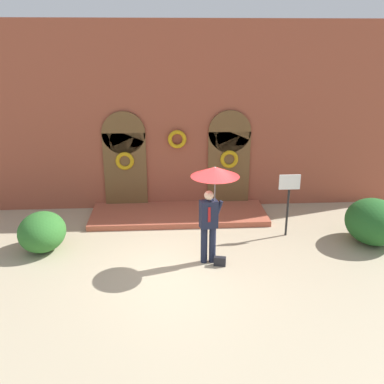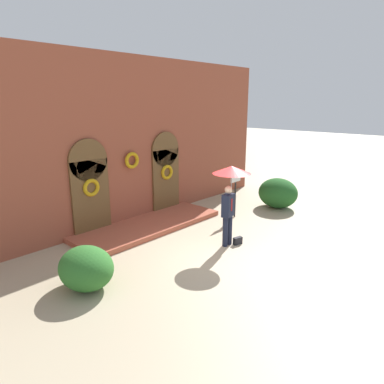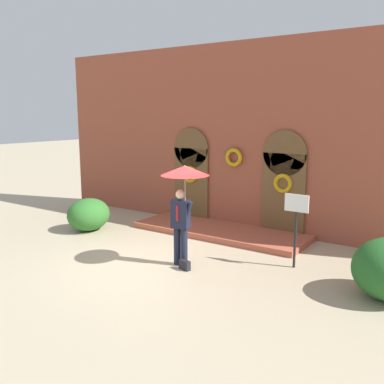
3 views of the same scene
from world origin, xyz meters
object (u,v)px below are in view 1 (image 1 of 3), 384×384
(handbag, at_px, (220,261))
(shrub_right, at_px, (374,222))
(person_with_umbrella, at_px, (213,186))
(shrub_left, at_px, (42,232))
(sign_post, at_px, (289,195))

(handbag, bearing_deg, shrub_right, 26.98)
(shrub_right, bearing_deg, person_with_umbrella, -169.72)
(shrub_left, bearing_deg, person_with_umbrella, -12.04)
(person_with_umbrella, height_order, shrub_right, person_with_umbrella)
(shrub_left, bearing_deg, sign_post, 4.13)
(person_with_umbrella, distance_m, shrub_left, 4.51)
(shrub_left, distance_m, shrub_right, 8.46)
(handbag, xyz_separation_m, shrub_left, (-4.34, 1.09, 0.38))
(shrub_right, bearing_deg, shrub_left, 179.20)
(handbag, xyz_separation_m, shrub_right, (4.11, 0.98, 0.48))
(sign_post, distance_m, shrub_right, 2.27)
(shrub_right, bearing_deg, handbag, -166.67)
(person_with_umbrella, xyz_separation_m, handbag, (0.16, -0.20, -1.80))
(sign_post, height_order, shrub_left, sign_post)
(person_with_umbrella, bearing_deg, sign_post, 32.04)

